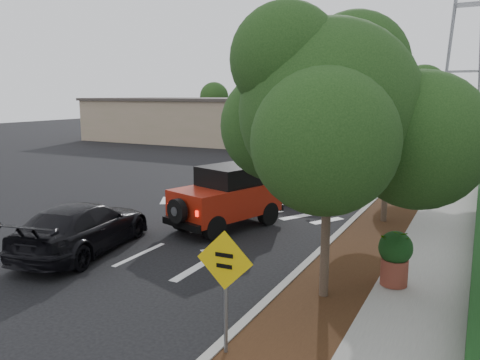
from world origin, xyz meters
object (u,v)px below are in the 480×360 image
Objects in this scene: black_suv_oncoming at (83,227)px; silver_suv_ahead at (312,178)px; red_jeep at (230,196)px; speed_hump_sign at (225,276)px.

silver_suv_ahead is at bearing -118.91° from black_suv_oncoming.
red_jeep is 0.86× the size of black_suv_oncoming.
black_suv_oncoming is (-2.57, -4.24, -0.35)m from red_jeep.
red_jeep is at bearing 115.16° from speed_hump_sign.
speed_hump_sign reaches higher than silver_suv_ahead.
black_suv_oncoming is (-3.39, -10.60, -0.04)m from silver_suv_ahead.
black_suv_oncoming is at bearing 151.71° from speed_hump_sign.
speed_hump_sign is at bearing -44.76° from red_jeep.
red_jeep is 4.97m from black_suv_oncoming.
red_jeep is 1.97× the size of speed_hump_sign.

